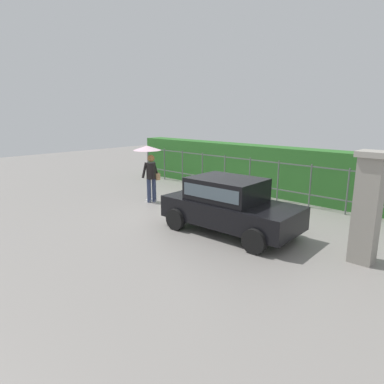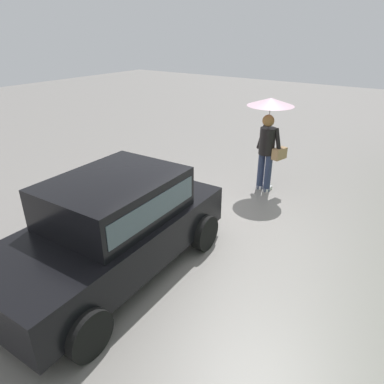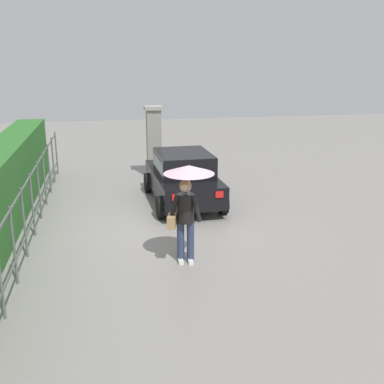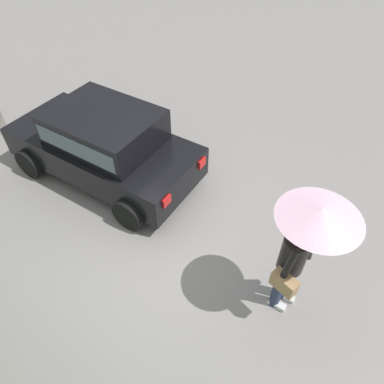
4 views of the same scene
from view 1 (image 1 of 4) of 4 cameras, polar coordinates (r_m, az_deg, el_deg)
ground_plane at (r=10.76m, az=1.26°, el=-3.98°), size 40.00×40.00×0.00m
car at (r=9.18m, az=6.23°, el=-1.87°), size 3.79×1.98×1.48m
pedestrian at (r=12.22m, az=-7.18°, el=5.12°), size 0.99×0.99×2.04m
gate_pillar at (r=8.06m, az=27.41°, el=-2.23°), size 0.60×0.60×2.42m
fence_section at (r=13.31m, az=9.66°, el=2.84°), size 12.28×0.05×1.50m
hedge_row at (r=13.97m, az=11.55°, el=3.76°), size 13.23×0.90×1.90m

